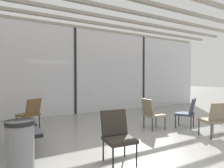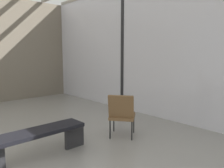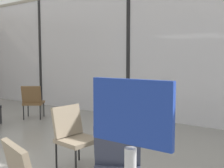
{
  "view_description": "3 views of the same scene",
  "coord_description": "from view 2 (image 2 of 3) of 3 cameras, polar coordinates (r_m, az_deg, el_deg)",
  "views": [
    {
      "loc": [
        -2.42,
        -2.26,
        1.42
      ],
      "look_at": [
        0.81,
        3.55,
        1.25
      ],
      "focal_mm": 30.26,
      "sensor_mm": 36.0,
      "label": 1
    },
    {
      "loc": [
        1.1,
        0.51,
        1.64
      ],
      "look_at": [
        -1.17,
        2.6,
        1.22
      ],
      "focal_mm": 35.58,
      "sensor_mm": 36.0,
      "label": 2
    },
    {
      "loc": [
        3.7,
        -0.91,
        1.53
      ],
      "look_at": [
        -1.21,
        6.14,
        0.74
      ],
      "focal_mm": 42.66,
      "sensor_mm": 36.0,
      "label": 3
    }
  ],
  "objects": [
    {
      "name": "lounge_chair_4",
      "position": [
        4.36,
        2.54,
        -7.41
      ],
      "size": [
        0.7,
        0.71,
        0.87
      ],
      "rotation": [
        0.0,
        0.0,
        3.79
      ],
      "color": "brown",
      "rests_on": "ground"
    },
    {
      "name": "window_mullion_0",
      "position": [
        6.56,
        2.94,
        8.84
      ],
      "size": [
        0.1,
        0.12,
        3.51
      ],
      "primitive_type": "cube",
      "color": "black",
      "rests_on": "ground"
    },
    {
      "name": "waiting_bench",
      "position": [
        3.7,
        -18.61,
        -12.77
      ],
      "size": [
        0.41,
        1.7,
        0.47
      ],
      "rotation": [
        0.0,
        0.0,
        1.58
      ],
      "color": "black",
      "rests_on": "ground"
    }
  ]
}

